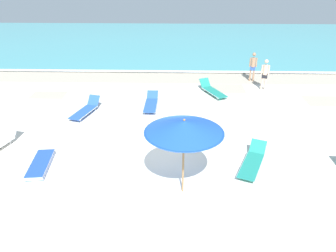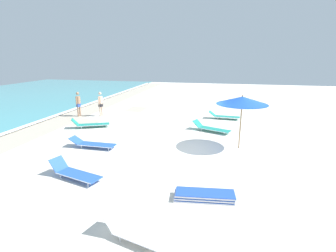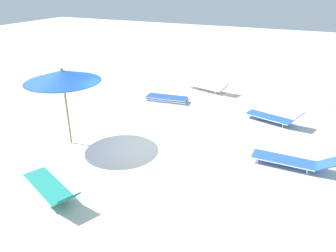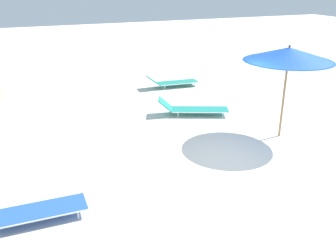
% 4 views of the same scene
% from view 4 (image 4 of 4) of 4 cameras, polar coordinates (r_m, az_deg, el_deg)
% --- Properties ---
extents(ground_plane, '(60.00, 60.00, 0.16)m').
position_cam_4_polar(ground_plane, '(9.13, 8.90, -6.19)').
color(ground_plane, silver).
extents(beach_umbrella, '(2.35, 2.35, 2.55)m').
position_cam_4_polar(beach_umbrella, '(10.35, 17.91, 10.33)').
color(beach_umbrella, '#9E7547').
rests_on(beach_umbrella, ground_plane).
extents(sun_lounger_under_umbrella, '(0.65, 2.26, 0.47)m').
position_cam_4_polar(sun_lounger_under_umbrella, '(7.40, -21.18, -12.20)').
color(sun_lounger_under_umbrella, blue).
rests_on(sun_lounger_under_umbrella, ground_plane).
extents(sun_lounger_mid_beach_solo, '(1.44, 2.31, 0.54)m').
position_cam_4_polar(sun_lounger_mid_beach_solo, '(12.12, 3.81, 2.68)').
color(sun_lounger_mid_beach_solo, '#1E8475').
rests_on(sun_lounger_mid_beach_solo, ground_plane).
extents(sun_lounger_mid_beach_pair_a, '(0.75, 2.14, 0.51)m').
position_cam_4_polar(sun_lounger_mid_beach_pair_a, '(15.26, 0.66, 6.73)').
color(sun_lounger_mid_beach_pair_a, '#1E8475').
rests_on(sun_lounger_mid_beach_pair_a, ground_plane).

